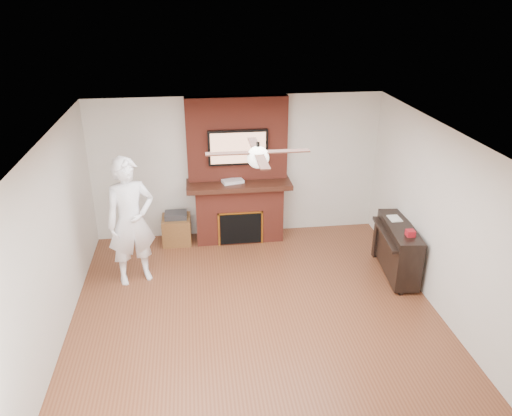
{
  "coord_description": "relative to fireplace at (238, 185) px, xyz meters",
  "views": [
    {
      "loc": [
        -0.74,
        -5.46,
        4.12
      ],
      "look_at": [
        0.09,
        0.9,
        1.28
      ],
      "focal_mm": 35.0,
      "sensor_mm": 36.0,
      "label": 1
    }
  ],
  "objects": [
    {
      "name": "candle_cream",
      "position": [
        0.2,
        -0.24,
        -0.94
      ],
      "size": [
        0.08,
        0.08,
        0.11
      ],
      "primitive_type": "cylinder",
      "color": "#C0BD99",
      "rests_on": "ground"
    },
    {
      "name": "cable_box",
      "position": [
        -0.1,
        -0.1,
        0.11
      ],
      "size": [
        0.39,
        0.28,
        0.05
      ],
      "primitive_type": "cube",
      "rotation": [
        0.0,
        0.0,
        0.26
      ],
      "color": "silver",
      "rests_on": "fireplace"
    },
    {
      "name": "fireplace",
      "position": [
        0.0,
        0.0,
        0.0
      ],
      "size": [
        1.78,
        0.64,
        2.5
      ],
      "color": "maroon",
      "rests_on": "ground"
    },
    {
      "name": "side_table",
      "position": [
        -1.1,
        -0.07,
        -0.74
      ],
      "size": [
        0.49,
        0.49,
        0.56
      ],
      "rotation": [
        0.0,
        0.0,
        -0.01
      ],
      "color": "brown",
      "rests_on": "ground"
    },
    {
      "name": "candle_green",
      "position": [
        0.05,
        -0.24,
        -0.95
      ],
      "size": [
        0.07,
        0.07,
        0.1
      ],
      "primitive_type": "cylinder",
      "color": "#2F7637",
      "rests_on": "ground"
    },
    {
      "name": "candle_blue",
      "position": [
        0.12,
        -0.24,
        -0.95
      ],
      "size": [
        0.06,
        0.06,
        0.09
      ],
      "primitive_type": "cylinder",
      "color": "#2D4C89",
      "rests_on": "ground"
    },
    {
      "name": "room_shell",
      "position": [
        0.0,
        -2.55,
        0.25
      ],
      "size": [
        5.36,
        5.86,
        2.86
      ],
      "color": "#5C2F1B",
      "rests_on": "ground"
    },
    {
      "name": "person",
      "position": [
        -1.7,
        -1.23,
        -0.01
      ],
      "size": [
        0.84,
        0.7,
        1.96
      ],
      "primitive_type": "imported",
      "rotation": [
        0.0,
        0.0,
        0.35
      ],
      "color": "white",
      "rests_on": "ground"
    },
    {
      "name": "tv",
      "position": [
        0.0,
        -0.05,
        0.68
      ],
      "size": [
        1.0,
        0.08,
        0.6
      ],
      "color": "black",
      "rests_on": "fireplace"
    },
    {
      "name": "candle_orange",
      "position": [
        -0.12,
        -0.22,
        -0.93
      ],
      "size": [
        0.07,
        0.07,
        0.13
      ],
      "primitive_type": "cylinder",
      "color": "orange",
      "rests_on": "ground"
    },
    {
      "name": "ceiling_fan",
      "position": [
        -0.0,
        -2.55,
        1.34
      ],
      "size": [
        1.21,
        1.21,
        0.31
      ],
      "color": "black",
      "rests_on": "room_shell"
    },
    {
      "name": "piano",
      "position": [
        2.3,
        -1.58,
        -0.55
      ],
      "size": [
        0.6,
        1.3,
        0.92
      ],
      "rotation": [
        0.0,
        0.0,
        -0.11
      ],
      "color": "black",
      "rests_on": "ground"
    }
  ]
}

